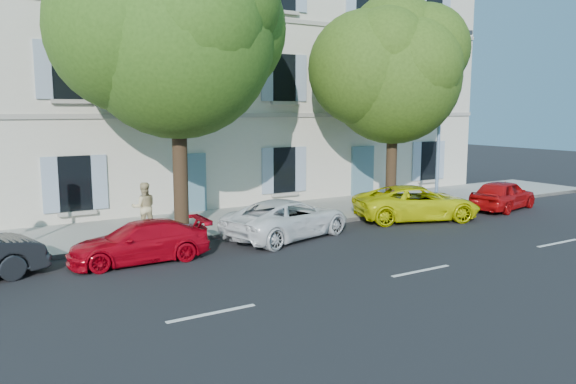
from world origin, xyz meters
TOP-DOWN VIEW (x-y plane):
  - ground at (0.00, 0.00)m, footprint 90.00×90.00m
  - sidewalk at (0.00, 4.45)m, footprint 36.00×4.50m
  - kerb at (0.00, 2.28)m, footprint 36.00×0.16m
  - building at (0.00, 10.20)m, footprint 28.00×7.00m
  - car_red_coupe at (-6.06, 0.82)m, footprint 3.96×1.74m
  - car_white_coupe at (-0.96, 1.20)m, footprint 5.08×3.33m
  - car_yellow_supercar at (4.88, 1.18)m, footprint 5.29×3.72m
  - car_red_hatchback at (9.60, 0.90)m, footprint 4.06×2.39m
  - tree_left at (-3.93, 3.16)m, footprint 6.24×6.24m
  - tree_right at (5.31, 3.17)m, footprint 5.45×5.45m
  - street_lamp at (7.47, 2.52)m, footprint 0.25×1.55m
  - pedestrian_a at (-3.81, 3.58)m, footprint 0.67×0.67m
  - pedestrian_b at (-4.96, 3.91)m, footprint 0.91×0.77m

SIDE VIEW (x-z plane):
  - ground at x=0.00m, z-range 0.00..0.00m
  - sidewalk at x=0.00m, z-range 0.00..0.15m
  - kerb at x=0.00m, z-range 0.00..0.16m
  - car_red_coupe at x=-6.06m, z-range 0.00..1.13m
  - car_red_hatchback at x=9.60m, z-range 0.00..1.30m
  - car_white_coupe at x=-0.96m, z-range 0.00..1.30m
  - car_yellow_supercar at x=4.88m, z-range 0.00..1.34m
  - pedestrian_a at x=-3.81m, z-range 0.15..1.72m
  - pedestrian_b at x=-4.96m, z-range 0.15..1.83m
  - street_lamp at x=7.47m, z-range 0.63..7.91m
  - tree_right at x=5.31m, z-range 1.34..9.74m
  - building at x=0.00m, z-range 0.00..12.00m
  - tree_left at x=-3.93m, z-range 1.54..11.22m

